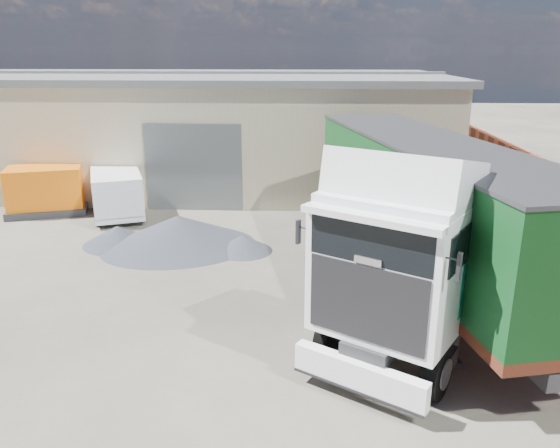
{
  "coord_description": "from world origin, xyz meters",
  "views": [
    {
      "loc": [
        2.64,
        -11.89,
        6.42
      ],
      "look_at": [
        1.9,
        3.0,
        1.66
      ],
      "focal_mm": 35.0,
      "sensor_mm": 36.0,
      "label": 1
    }
  ],
  "objects_px": {
    "tractor_unit": "(410,269)",
    "orange_skip": "(46,193)",
    "panel_van": "(117,192)",
    "box_trailer": "(425,199)"
  },
  "relations": [
    {
      "from": "box_trailer",
      "to": "panel_van",
      "type": "distance_m",
      "value": 12.83
    },
    {
      "from": "tractor_unit",
      "to": "panel_van",
      "type": "height_order",
      "value": "tractor_unit"
    },
    {
      "from": "tractor_unit",
      "to": "orange_skip",
      "type": "xyz_separation_m",
      "value": [
        -12.88,
        10.26,
        -1.15
      ]
    },
    {
      "from": "orange_skip",
      "to": "panel_van",
      "type": "bearing_deg",
      "value": -18.44
    },
    {
      "from": "panel_van",
      "to": "orange_skip",
      "type": "height_order",
      "value": "orange_skip"
    },
    {
      "from": "tractor_unit",
      "to": "panel_van",
      "type": "bearing_deg",
      "value": 165.95
    },
    {
      "from": "tractor_unit",
      "to": "panel_van",
      "type": "relative_size",
      "value": 1.5
    },
    {
      "from": "panel_van",
      "to": "box_trailer",
      "type": "bearing_deg",
      "value": -52.21
    },
    {
      "from": "panel_van",
      "to": "orange_skip",
      "type": "bearing_deg",
      "value": 157.69
    },
    {
      "from": "box_trailer",
      "to": "orange_skip",
      "type": "height_order",
      "value": "box_trailer"
    }
  ]
}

